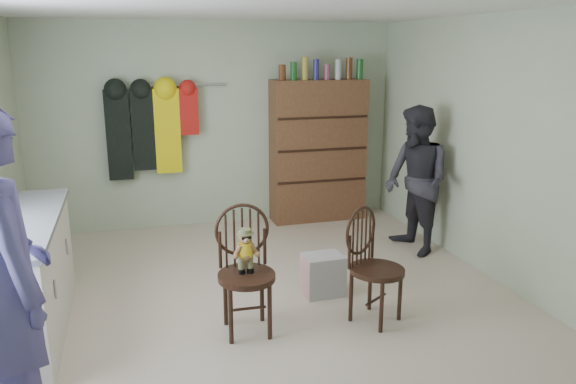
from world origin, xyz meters
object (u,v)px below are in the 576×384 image
object	(u,v)px
counter	(19,278)
chair_far	(371,261)
dresser	(318,150)
chair_front	(245,262)

from	to	relation	value
counter	chair_far	distance (m)	2.75
dresser	chair_front	bearing A→B (deg)	-119.45
chair_far	dresser	world-z (taller)	dresser
counter	chair_front	world-z (taller)	chair_front
chair_front	counter	bearing A→B (deg)	169.45
chair_far	dresser	size ratio (longest dim) A/B	0.46
counter	chair_far	size ratio (longest dim) A/B	1.96
counter	chair_front	bearing A→B (deg)	-12.90
chair_front	chair_far	size ratio (longest dim) A/B	1.06
chair_far	dresser	distance (m)	2.86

